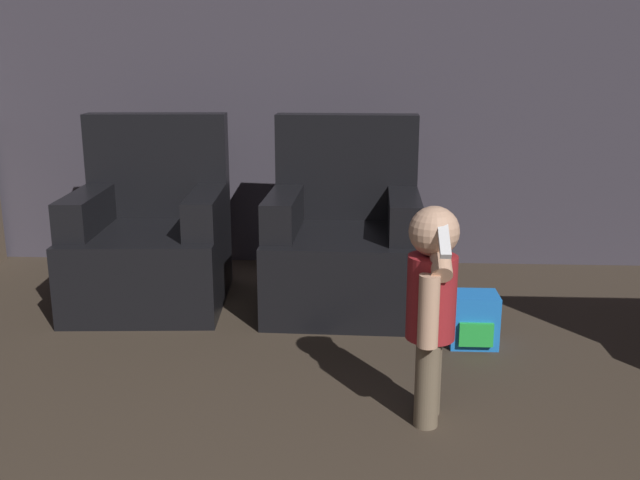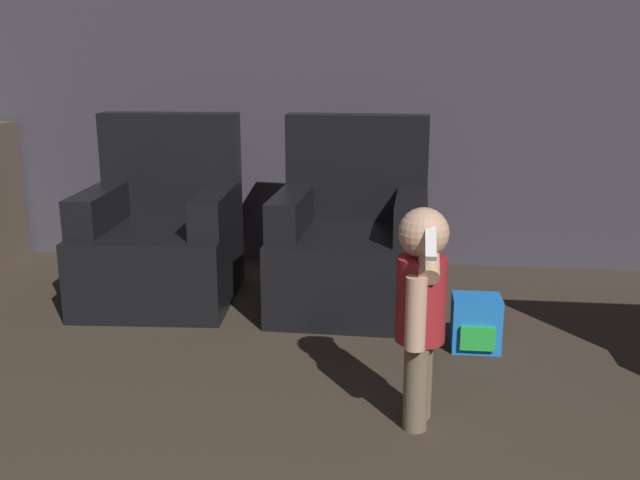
# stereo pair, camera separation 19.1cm
# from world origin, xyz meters

# --- Properties ---
(wall_back) EXTENTS (8.40, 0.05, 2.60)m
(wall_back) POSITION_xyz_m (0.00, 4.50, 1.30)
(wall_back) COLOR #3D3842
(wall_back) RESTS_ON ground_plane
(armchair_left) EXTENTS (0.84, 0.89, 1.01)m
(armchair_left) POSITION_xyz_m (-0.80, 3.67, 0.34)
(armchair_left) COLOR black
(armchair_left) RESTS_ON ground_plane
(armchair_right) EXTENTS (0.81, 0.86, 1.01)m
(armchair_right) POSITION_xyz_m (0.25, 3.67, 0.34)
(armchair_right) COLOR black
(armchair_right) RESTS_ON ground_plane
(person_toddler) EXTENTS (0.18, 0.32, 0.81)m
(person_toddler) POSITION_xyz_m (0.59, 2.37, 0.48)
(person_toddler) COLOR brown
(person_toddler) RESTS_ON ground_plane
(toy_backpack) EXTENTS (0.22, 0.20, 0.25)m
(toy_backpack) POSITION_xyz_m (0.87, 3.10, 0.12)
(toy_backpack) COLOR blue
(toy_backpack) RESTS_ON ground_plane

